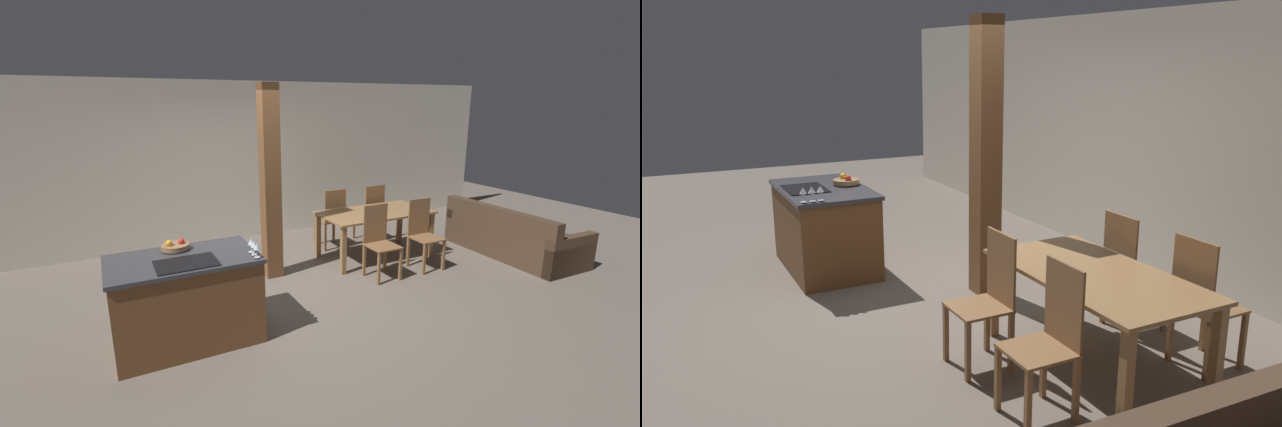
% 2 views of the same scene
% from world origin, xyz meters
% --- Properties ---
extents(ground_plane, '(16.00, 16.00, 0.00)m').
position_xyz_m(ground_plane, '(0.00, 0.00, 0.00)').
color(ground_plane, '#665B51').
extents(wall_back, '(11.20, 0.08, 2.70)m').
position_xyz_m(wall_back, '(0.00, 2.61, 1.35)').
color(wall_back, silver).
rests_on(wall_back, ground_plane).
extents(kitchen_island, '(1.41, 0.86, 0.90)m').
position_xyz_m(kitchen_island, '(-1.26, -0.49, 0.45)').
color(kitchen_island, brown).
rests_on(kitchen_island, ground_plane).
extents(fruit_bowl, '(0.28, 0.28, 0.11)m').
position_xyz_m(fruit_bowl, '(-1.28, -0.23, 0.93)').
color(fruit_bowl, '#99704C').
rests_on(fruit_bowl, kitchen_island).
extents(wine_glass_near, '(0.07, 0.07, 0.14)m').
position_xyz_m(wine_glass_near, '(-0.63, -0.84, 1.01)').
color(wine_glass_near, silver).
rests_on(wine_glass_near, kitchen_island).
extents(wine_glass_middle, '(0.07, 0.07, 0.14)m').
position_xyz_m(wine_glass_middle, '(-0.63, -0.76, 1.01)').
color(wine_glass_middle, silver).
rests_on(wine_glass_middle, kitchen_island).
extents(wine_glass_far, '(0.07, 0.07, 0.14)m').
position_xyz_m(wine_glass_far, '(-0.63, -0.68, 1.01)').
color(wine_glass_far, silver).
rests_on(wine_glass_far, kitchen_island).
extents(dining_table, '(1.70, 0.90, 0.73)m').
position_xyz_m(dining_table, '(1.79, 0.66, 0.63)').
color(dining_table, olive).
rests_on(dining_table, ground_plane).
extents(dining_chair_near_left, '(0.40, 0.40, 1.00)m').
position_xyz_m(dining_chair_near_left, '(1.41, -0.01, 0.52)').
color(dining_chair_near_left, brown).
rests_on(dining_chair_near_left, ground_plane).
extents(dining_chair_near_right, '(0.40, 0.40, 1.00)m').
position_xyz_m(dining_chair_near_right, '(2.18, -0.01, 0.52)').
color(dining_chair_near_right, brown).
rests_on(dining_chair_near_right, ground_plane).
extents(dining_chair_far_left, '(0.40, 0.40, 1.00)m').
position_xyz_m(dining_chair_far_left, '(1.41, 1.33, 0.52)').
color(dining_chair_far_left, brown).
rests_on(dining_chair_far_left, ground_plane).
extents(dining_chair_far_right, '(0.40, 0.40, 1.00)m').
position_xyz_m(dining_chair_far_right, '(2.18, 1.33, 0.52)').
color(dining_chair_far_right, brown).
rests_on(dining_chair_far_right, ground_plane).
extents(timber_post, '(0.23, 0.23, 2.59)m').
position_xyz_m(timber_post, '(0.11, 0.70, 1.30)').
color(timber_post, brown).
rests_on(timber_post, ground_plane).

